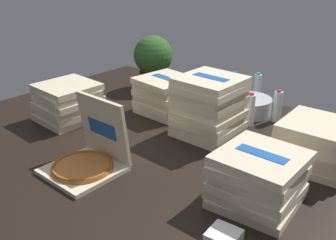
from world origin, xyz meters
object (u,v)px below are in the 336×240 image
(potted_plant, at_px, (153,60))
(open_pizza_box, at_px, (88,157))
(napkin_pile, at_px, (224,238))
(water_bottle_1, at_px, (250,110))
(pizza_stack_left_mid, at_px, (318,144))
(pizza_stack_left_near, at_px, (68,102))
(pizza_stack_right_near, at_px, (209,107))
(water_bottle_3, at_px, (234,86))
(water_bottle_4, at_px, (277,106))
(pizza_stack_left_far, at_px, (167,95))
(water_bottle_2, at_px, (220,104))
(ice_bucket, at_px, (249,106))
(pizza_stack_center_near, at_px, (258,178))
(water_bottle_0, at_px, (257,88))

(potted_plant, bearing_deg, open_pizza_box, -61.44)
(napkin_pile, bearing_deg, potted_plant, 140.96)
(water_bottle_1, bearing_deg, pizza_stack_left_mid, -23.91)
(pizza_stack_left_near, bearing_deg, potted_plant, 91.61)
(pizza_stack_right_near, bearing_deg, water_bottle_3, 108.51)
(water_bottle_4, bearing_deg, pizza_stack_left_far, -152.67)
(pizza_stack_left_mid, xyz_separation_m, water_bottle_2, (-0.82, 0.21, -0.02))
(pizza_stack_right_near, xyz_separation_m, ice_bucket, (0.02, 0.53, -0.14))
(pizza_stack_center_near, height_order, water_bottle_0, pizza_stack_center_near)
(open_pizza_box, bearing_deg, water_bottle_2, 81.82)
(pizza_stack_right_near, xyz_separation_m, napkin_pile, (0.69, -0.85, -0.18))
(pizza_stack_right_near, height_order, water_bottle_0, pizza_stack_right_near)
(water_bottle_0, relative_size, potted_plant, 0.51)
(pizza_stack_left_far, xyz_separation_m, napkin_pile, (1.18, -0.99, -0.11))
(pizza_stack_left_mid, height_order, water_bottle_4, pizza_stack_left_mid)
(pizza_stack_left_near, distance_m, water_bottle_1, 1.35)
(pizza_stack_left_far, bearing_deg, open_pizza_box, -75.82)
(pizza_stack_left_far, relative_size, water_bottle_2, 1.79)
(pizza_stack_left_far, xyz_separation_m, water_bottle_2, (0.41, 0.14, -0.02))
(pizza_stack_center_near, xyz_separation_m, water_bottle_1, (-0.51, 0.82, -0.02))
(pizza_stack_right_near, relative_size, pizza_stack_left_near, 0.95)
(water_bottle_4, bearing_deg, water_bottle_2, -144.82)
(water_bottle_2, bearing_deg, ice_bucket, 65.55)
(open_pizza_box, relative_size, water_bottle_1, 1.67)
(pizza_stack_center_near, xyz_separation_m, water_bottle_3, (-0.88, 1.20, -0.02))
(pizza_stack_right_near, bearing_deg, potted_plant, 152.78)
(pizza_stack_left_mid, height_order, pizza_stack_left_far, pizza_stack_left_far)
(open_pizza_box, relative_size, water_bottle_3, 1.67)
(water_bottle_4, bearing_deg, water_bottle_0, 138.32)
(water_bottle_0, height_order, napkin_pile, water_bottle_0)
(water_bottle_1, bearing_deg, water_bottle_2, -167.02)
(pizza_stack_left_far, distance_m, water_bottle_4, 0.84)
(pizza_stack_right_near, xyz_separation_m, pizza_stack_center_near, (0.64, -0.49, -0.07))
(pizza_stack_right_near, height_order, napkin_pile, pizza_stack_right_near)
(water_bottle_4, bearing_deg, water_bottle_1, -121.73)
(water_bottle_0, height_order, water_bottle_3, same)
(pizza_stack_left_near, bearing_deg, water_bottle_2, 41.15)
(pizza_stack_right_near, relative_size, water_bottle_3, 1.70)
(water_bottle_2, height_order, napkin_pile, water_bottle_2)
(pizza_stack_left_near, height_order, water_bottle_4, pizza_stack_left_near)
(pizza_stack_left_mid, relative_size, pizza_stack_left_near, 0.99)
(pizza_stack_center_near, bearing_deg, pizza_stack_right_near, 142.82)
(pizza_stack_left_near, height_order, ice_bucket, pizza_stack_left_near)
(pizza_stack_left_mid, distance_m, water_bottle_1, 0.65)
(pizza_stack_right_near, bearing_deg, water_bottle_2, 108.02)
(ice_bucket, height_order, water_bottle_3, water_bottle_3)
(pizza_stack_left_near, relative_size, pizza_stack_left_far, 1.00)
(ice_bucket, relative_size, water_bottle_1, 1.40)
(napkin_pile, bearing_deg, water_bottle_4, 107.62)
(open_pizza_box, xyz_separation_m, water_bottle_4, (0.50, 1.36, 0.04))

